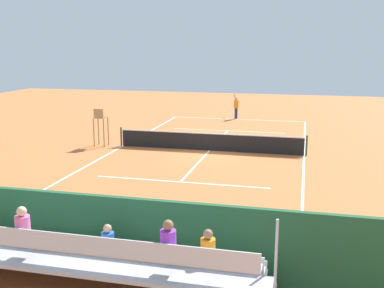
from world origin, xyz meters
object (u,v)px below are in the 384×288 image
equipment_bag (143,257)px  bleacher_stand (69,258)px  tennis_player (236,106)px  tennis_ball_far (225,125)px  courtside_bench (214,249)px  tennis_racket (226,118)px  tennis_ball_near (242,124)px  umpire_chair (100,123)px  tennis_net (210,141)px

equipment_bag → bleacher_stand: bearing=62.7°
tennis_player → tennis_ball_far: bearing=84.3°
courtside_bench → tennis_racket: courtside_bench is taller
tennis_player → tennis_ball_far: 3.43m
tennis_player → tennis_ball_near: (-0.80, 2.30, -0.98)m
equipment_bag → tennis_ball_far: bearing=-86.0°
equipment_bag → umpire_chair: bearing=-61.3°
tennis_net → tennis_racket: tennis_net is taller
tennis_net → courtside_bench: tennis_net is taller
tennis_racket → umpire_chair: bearing=65.5°
tennis_net → tennis_player: bearing=-88.9°
tennis_ball_far → tennis_racket: bearing=-82.5°
tennis_player → tennis_ball_far: tennis_player is taller
tennis_player → tennis_racket: 1.25m
bleacher_stand → courtside_bench: 3.62m
equipment_bag → tennis_ball_far: size_ratio=13.64×
equipment_bag → tennis_ball_near: size_ratio=13.64×
umpire_chair → tennis_racket: umpire_chair is taller
courtside_bench → tennis_player: size_ratio=0.93×
umpire_chair → tennis_ball_far: size_ratio=32.42×
tennis_net → umpire_chair: bearing=2.9°
equipment_bag → tennis_racket: equipment_bag is taller
umpire_chair → courtside_bench: (-9.04, 12.96, -0.76)m
umpire_chair → tennis_net: bearing=-177.1°
bleacher_stand → tennis_ball_far: size_ratio=137.27×
tennis_ball_near → tennis_ball_far: bearing=40.8°
bleacher_stand → tennis_ball_near: bearing=-91.5°
tennis_net → tennis_racket: bearing=-85.1°
bleacher_stand → courtside_bench: (-2.91, -2.11, -0.40)m
tennis_net → courtside_bench: 13.57m
tennis_ball_far → courtside_bench: bearing=99.0°
tennis_net → tennis_ball_far: bearing=-86.1°
umpire_chair → tennis_racket: size_ratio=3.75×
bleacher_stand → tennis_ball_far: bleacher_stand is taller
courtside_bench → tennis_ball_near: (2.26, -22.22, -0.53)m
tennis_player → tennis_racket: size_ratio=3.38×
tennis_net → tennis_player: size_ratio=5.35×
tennis_ball_near → tennis_net: bearing=86.2°
tennis_ball_near → tennis_ball_far: size_ratio=1.00×
equipment_bag → tennis_player: size_ratio=0.47×
tennis_ball_far → equipment_bag: bearing=94.0°
tennis_racket → tennis_player: bearing=-175.3°
courtside_bench → equipment_bag: 1.92m
bleacher_stand → tennis_racket: bearing=-88.1°
umpire_chair → tennis_ball_near: size_ratio=32.42×
tennis_ball_far → umpire_chair: bearing=55.7°
tennis_player → tennis_racket: tennis_player is taller
tennis_racket → tennis_net: bearing=94.9°
umpire_chair → equipment_bag: umpire_chair is taller
bleacher_stand → tennis_player: bleacher_stand is taller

